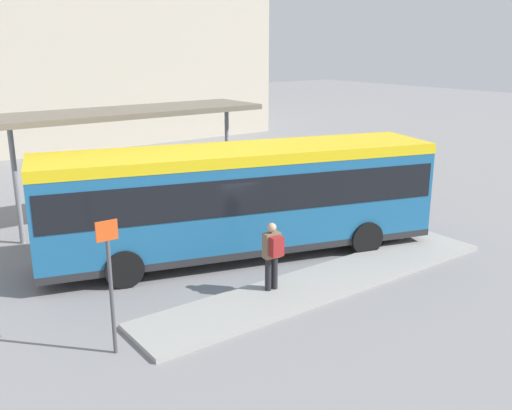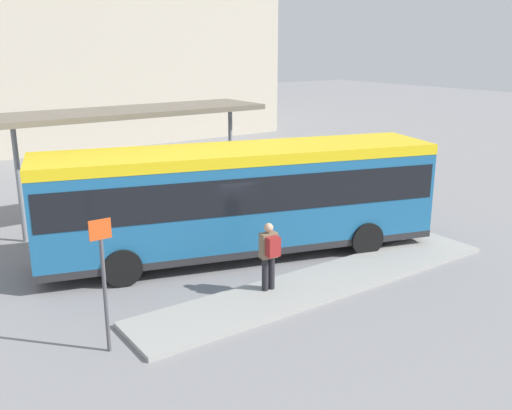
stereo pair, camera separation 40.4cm
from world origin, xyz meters
name	(u,v)px [view 1 (the left image)]	position (x,y,z in m)	size (l,w,h in m)	color
ground_plane	(241,255)	(0.00, 0.00, 0.00)	(120.00, 120.00, 0.00)	gray
curb_island	(327,281)	(0.62, -3.03, 0.06)	(10.75, 1.80, 0.12)	#9E9E99
city_bus	(240,194)	(0.01, 0.00, 1.86)	(11.58, 5.60, 3.19)	#1E6093
pedestrian_waiting	(273,252)	(-0.94, -2.72, 1.11)	(0.44, 0.46, 1.73)	#232328
bicycle_blue	(398,194)	(8.16, 0.95, 0.39)	(0.48, 1.79, 0.77)	black
bicycle_yellow	(385,189)	(8.40, 1.81, 0.37)	(0.48, 1.70, 0.74)	black
bicycle_orange	(367,185)	(8.23, 2.67, 0.39)	(0.48, 1.77, 0.77)	black
bicycle_green	(351,181)	(8.16, 3.53, 0.38)	(0.48, 1.76, 0.76)	black
station_shelter	(130,114)	(-1.05, 4.88, 3.74)	(9.06, 2.61, 3.91)	#706656
platform_sign	(110,281)	(-5.21, -3.03, 1.56)	(0.44, 0.08, 2.80)	#4C4C51
station_building	(77,8)	(5.30, 26.58, 8.32)	(20.82, 15.18, 16.64)	#BCB29E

